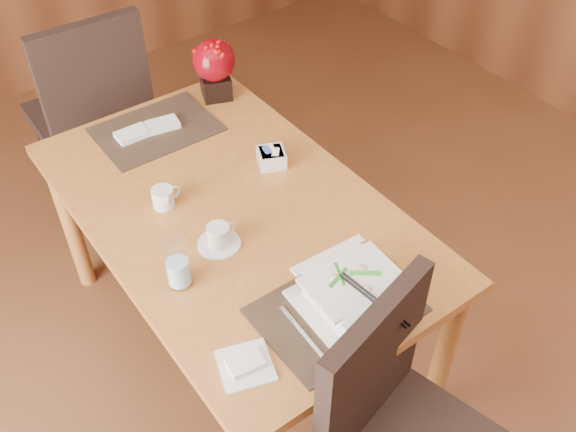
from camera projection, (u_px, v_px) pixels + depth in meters
dining_table at (234, 227)px, 2.24m from camera, size 0.90×1.50×0.75m
placemat_near at (336, 310)px, 1.85m from camera, size 0.45×0.33×0.01m
placemat_far at (156, 129)px, 2.49m from camera, size 0.45×0.33×0.01m
soup_setting at (352, 293)px, 1.82m from camera, size 0.30×0.30×0.12m
coffee_cup at (219, 238)px, 2.02m from camera, size 0.14×0.14×0.08m
water_glass at (177, 263)px, 1.86m from camera, size 0.09×0.09×0.17m
creamer_jug at (163, 198)px, 2.15m from camera, size 0.10×0.10×0.07m
sugar_caddy at (271, 158)px, 2.32m from camera, size 0.13×0.13×0.06m
berry_decor at (214, 65)px, 2.57m from camera, size 0.17×0.17×0.25m
napkins_far at (150, 129)px, 2.47m from camera, size 0.25×0.11×0.02m
bread_plate at (245, 366)px, 1.71m from camera, size 0.18×0.18×0.01m
near_chair at (401, 428)px, 1.79m from camera, size 0.55×0.56×0.99m
far_chair at (93, 108)px, 2.88m from camera, size 0.50×0.51×1.05m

